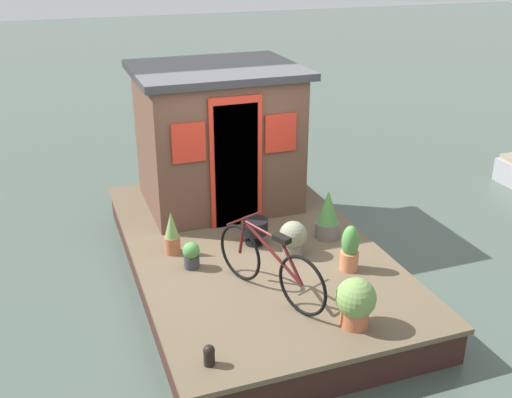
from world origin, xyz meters
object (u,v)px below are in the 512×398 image
Objects in this scene: mooring_bollard at (209,354)px; bicycle at (270,265)px; potted_plant_succulent at (356,301)px; houseboat_cabin at (218,136)px; potted_plant_basil at (293,237)px; potted_plant_geranium at (191,255)px; potted_plant_sage at (328,215)px; potted_plant_rosemary at (350,249)px; charcoal_grill at (254,227)px; potted_plant_lavender at (172,234)px.

bicycle is at bearing -45.65° from mooring_bollard.
houseboat_cabin is at bearing 6.42° from potted_plant_succulent.
mooring_bollard is at bearing 93.81° from potted_plant_succulent.
potted_plant_basil is 1.28m from potted_plant_geranium.
potted_plant_sage is at bearing -65.42° from potted_plant_basil.
potted_plant_sage reaches higher than potted_plant_rosemary.
potted_plant_geranium is at bearing 109.75° from charcoal_grill.
potted_plant_sage is at bearing -148.45° from houseboat_cabin.
potted_plant_basil is at bearing -0.04° from potted_plant_succulent.
bicycle is 2.88× the size of potted_plant_succulent.
potted_plant_succulent is 1.61× the size of potted_plant_geranium.
potted_plant_lavender is 1.06m from charcoal_grill.
potted_plant_lavender reaches higher than mooring_bollard.
potted_plant_sage is (-1.62, -1.00, -0.70)m from houseboat_cabin.
potted_plant_lavender is at bearing 143.38° from houseboat_cabin.
potted_plant_lavender is 1.51m from potted_plant_basil.
houseboat_cabin reaches higher than bicycle.
mooring_bollard is (-1.99, 2.16, -0.21)m from potted_plant_sage.
bicycle is 1.01m from potted_plant_basil.
potted_plant_succulent is at bearing -86.19° from mooring_bollard.
bicycle is 1.61m from potted_plant_sage.
bicycle reaches higher than charcoal_grill.
potted_plant_lavender is 2.03m from potted_plant_sage.
potted_plant_basil is (-0.27, 0.60, -0.09)m from potted_plant_sage.
potted_plant_sage reaches higher than charcoal_grill.
bicycle reaches higher than potted_plant_succulent.
houseboat_cabin is at bearing 1.49° from charcoal_grill.
bicycle is 1.12m from potted_plant_rosemary.
potted_plant_rosemary is 2.68× the size of mooring_bollard.
potted_plant_sage is at bearing -84.58° from potted_plant_geranium.
bicycle reaches higher than mooring_bollard.
bicycle is 1.35m from mooring_bollard.
potted_plant_succulent is (-2.14, -1.41, 0.02)m from potted_plant_lavender.
bicycle is 2.68× the size of potted_plant_rosemary.
potted_plant_geranium is (-1.80, 0.88, -0.85)m from houseboat_cabin.
bicycle is 4.37× the size of charcoal_grill.
potted_plant_lavender is 2.19m from potted_plant_rosemary.
bicycle is 1.55m from potted_plant_lavender.
bicycle is at bearing 175.38° from houseboat_cabin.
potted_plant_sage is 3.15× the size of mooring_bollard.
potted_plant_succulent is at bearing -170.07° from charcoal_grill.
potted_plant_sage reaches higher than potted_plant_succulent.
houseboat_cabin reaches higher than potted_plant_geranium.
potted_plant_succulent is 0.93× the size of potted_plant_rosemary.
potted_plant_sage is 1.52× the size of potted_plant_basil.
mooring_bollard is (-2.14, 1.20, -0.12)m from charcoal_grill.
potted_plant_lavender is at bearing 82.61° from potted_plant_sage.
potted_plant_lavender is 1.70× the size of potted_plant_geranium.
charcoal_grill is (-0.11, -1.05, -0.03)m from potted_plant_lavender.
charcoal_grill is at bearing 39.97° from potted_plant_rosemary.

